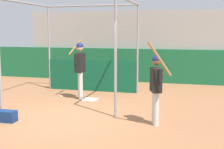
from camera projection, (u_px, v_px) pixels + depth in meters
ground_plane at (68, 118)px, 8.20m from camera, size 60.00×60.00×0.00m
outfield_wall at (121, 65)px, 13.95m from camera, size 24.00×0.12×1.47m
bleacher_section at (129, 45)px, 15.42m from camera, size 8.70×3.20×3.15m
batting_cage at (86, 57)px, 11.01m from camera, size 3.53×3.29×3.20m
home_plate at (90, 99)px, 10.33m from camera, size 0.44×0.44×0.02m
player_batter at (80, 65)px, 10.27m from camera, size 0.51×0.86×1.99m
player_waiting at (156, 83)px, 7.47m from camera, size 0.58×0.67×2.04m
equipment_bag at (3, 116)px, 7.87m from camera, size 0.70×0.28×0.28m
baseball at (61, 96)px, 10.64m from camera, size 0.07×0.07×0.07m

